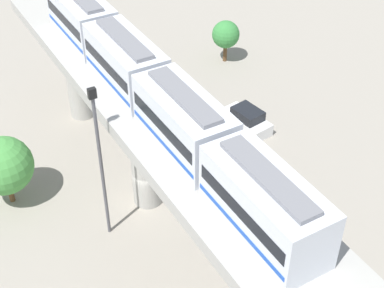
% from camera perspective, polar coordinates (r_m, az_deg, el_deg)
% --- Properties ---
extents(ground_plane, '(120.00, 120.00, 0.00)m').
position_cam_1_polar(ground_plane, '(38.54, -4.40, -5.59)').
color(ground_plane, gray).
extents(viaduct, '(5.20, 35.80, 8.04)m').
position_cam_1_polar(viaduct, '(34.54, -4.89, 1.95)').
color(viaduct, '#A8A59E').
rests_on(viaduct, ground).
extents(train, '(2.64, 27.45, 3.24)m').
position_cam_1_polar(train, '(31.50, -3.95, 5.40)').
color(train, silver).
rests_on(train, viaduct).
extents(parked_car_blue, '(2.33, 4.40, 1.76)m').
position_cam_1_polar(parked_car_blue, '(47.35, -2.49, 5.00)').
color(parked_car_blue, '#284CB7').
rests_on(parked_car_blue, ground).
extents(parked_car_white, '(2.39, 4.42, 1.76)m').
position_cam_1_polar(parked_car_white, '(44.49, 5.47, 2.42)').
color(parked_car_white, white).
rests_on(parked_car_white, ground).
extents(tree_near_viaduct, '(3.84, 3.84, 4.98)m').
position_cam_1_polar(tree_near_viaduct, '(38.29, -18.34, -2.07)').
color(tree_near_viaduct, brown).
rests_on(tree_near_viaduct, ground).
extents(tree_mid_lot, '(2.50, 2.50, 3.95)m').
position_cam_1_polar(tree_mid_lot, '(52.40, 3.40, 10.87)').
color(tree_mid_lot, brown).
rests_on(tree_mid_lot, ground).
extents(signal_post, '(0.44, 0.28, 10.64)m').
position_cam_1_polar(signal_post, '(32.82, -9.14, -1.57)').
color(signal_post, '#4C4C51').
rests_on(signal_post, ground).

